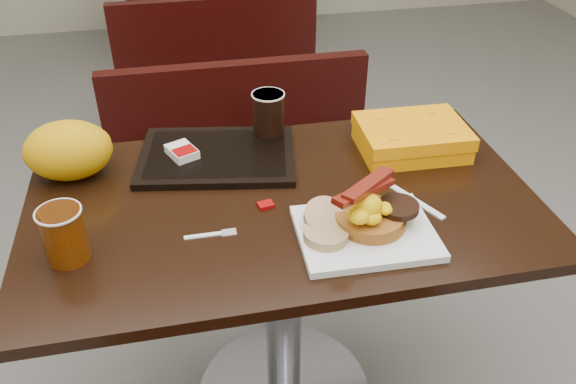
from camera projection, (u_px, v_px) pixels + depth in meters
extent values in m
cube|color=white|center=(366.00, 233.00, 1.28)|extent=(0.30, 0.24, 0.02)
cylinder|color=#904918|center=(371.00, 217.00, 1.29)|extent=(0.19, 0.19, 0.03)
cylinder|color=black|center=(398.00, 207.00, 1.28)|extent=(0.09, 0.09, 0.01)
ellipsoid|color=#FFE505|center=(368.00, 207.00, 1.24)|extent=(0.11, 0.10, 0.05)
cylinder|color=tan|center=(326.00, 234.00, 1.25)|extent=(0.11, 0.11, 0.02)
cylinder|color=tan|center=(325.00, 216.00, 1.28)|extent=(0.10, 0.10, 0.05)
cylinder|color=#7D2F04|center=(64.00, 235.00, 1.19)|extent=(0.11, 0.11, 0.12)
cube|color=white|center=(413.00, 199.00, 1.39)|extent=(0.09, 0.18, 0.00)
cube|color=#A54D07|center=(193.00, 182.00, 1.45)|extent=(0.05, 0.04, 0.01)
cube|color=#8C0504|center=(266.00, 205.00, 1.37)|extent=(0.04, 0.03, 0.01)
cube|color=black|center=(217.00, 156.00, 1.54)|extent=(0.44, 0.35, 0.02)
cube|color=silver|center=(182.00, 152.00, 1.52)|extent=(0.09, 0.10, 0.02)
cylinder|color=black|center=(268.00, 113.00, 1.60)|extent=(0.10, 0.10, 0.12)
cube|color=orange|center=(411.00, 137.00, 1.57)|extent=(0.28, 0.22, 0.07)
ellipsoid|color=orange|center=(68.00, 150.00, 1.44)|extent=(0.25, 0.22, 0.15)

